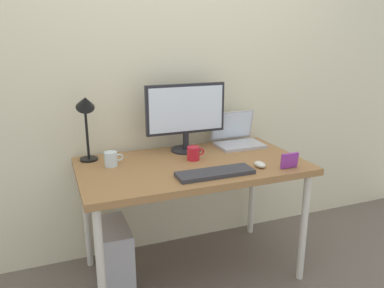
{
  "coord_description": "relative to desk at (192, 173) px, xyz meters",
  "views": [
    {
      "loc": [
        -0.79,
        -2.04,
        1.51
      ],
      "look_at": [
        0.0,
        0.0,
        0.88
      ],
      "focal_mm": 35.51,
      "sensor_mm": 36.0,
      "label": 1
    }
  ],
  "objects": [
    {
      "name": "ground_plane",
      "position": [
        0.0,
        0.0,
        -0.69
      ],
      "size": [
        6.0,
        6.0,
        0.0
      ],
      "primitive_type": "plane",
      "color": "#665B51"
    },
    {
      "name": "computer_tower",
      "position": [
        -0.5,
        0.02,
        -0.48
      ],
      "size": [
        0.18,
        0.36,
        0.42
      ],
      "primitive_type": "cube",
      "color": "#B2B2B7",
      "rests_on": "ground_plane"
    },
    {
      "name": "keyboard",
      "position": [
        0.05,
        -0.24,
        0.08
      ],
      "size": [
        0.44,
        0.14,
        0.02
      ],
      "primitive_type": "cube",
      "color": "#333338",
      "rests_on": "desk"
    },
    {
      "name": "desk_lamp",
      "position": [
        -0.58,
        0.25,
        0.37
      ],
      "size": [
        0.11,
        0.16,
        0.43
      ],
      "color": "black",
      "rests_on": "desk"
    },
    {
      "name": "mouse",
      "position": [
        0.35,
        -0.22,
        0.08
      ],
      "size": [
        0.06,
        0.09,
        0.03
      ],
      "primitive_type": "ellipsoid",
      "color": "silver",
      "rests_on": "desk"
    },
    {
      "name": "glass_cup",
      "position": [
        -0.47,
        0.12,
        0.11
      ],
      "size": [
        0.11,
        0.08,
        0.09
      ],
      "color": "silver",
      "rests_on": "desk"
    },
    {
      "name": "monitor",
      "position": [
        0.05,
        0.25,
        0.32
      ],
      "size": [
        0.54,
        0.2,
        0.45
      ],
      "color": "#232328",
      "rests_on": "desk"
    },
    {
      "name": "laptop",
      "position": [
        0.44,
        0.26,
        0.12
      ],
      "size": [
        0.32,
        0.26,
        0.23
      ],
      "color": "#B2B2B7",
      "rests_on": "desk"
    },
    {
      "name": "photo_frame",
      "position": [
        0.49,
        -0.29,
        0.11
      ],
      "size": [
        0.11,
        0.02,
        0.09
      ],
      "primitive_type": "cube",
      "rotation": [
        0.1,
        0.0,
        0.0
      ],
      "color": "purple",
      "rests_on": "desk"
    },
    {
      "name": "desk",
      "position": [
        0.0,
        0.0,
        0.0
      ],
      "size": [
        1.36,
        0.76,
        0.76
      ],
      "color": "olive",
      "rests_on": "ground_plane"
    },
    {
      "name": "coffee_mug",
      "position": [
        0.03,
        0.05,
        0.11
      ],
      "size": [
        0.11,
        0.08,
        0.08
      ],
      "color": "red",
      "rests_on": "desk"
    },
    {
      "name": "back_wall",
      "position": [
        0.0,
        0.44,
        0.61
      ],
      "size": [
        4.4,
        0.04,
        2.6
      ],
      "primitive_type": "cube",
      "color": "beige",
      "rests_on": "ground_plane"
    }
  ]
}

